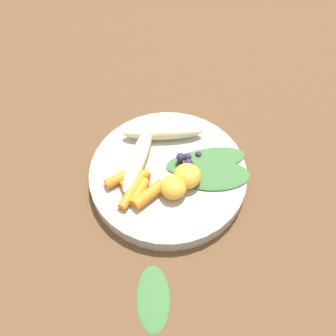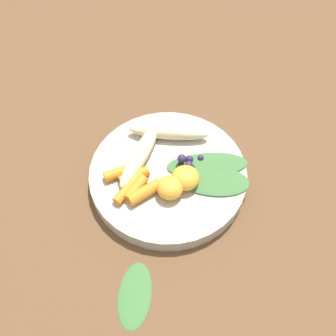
% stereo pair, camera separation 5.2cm
% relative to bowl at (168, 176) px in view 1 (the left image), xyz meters
% --- Properties ---
extents(ground_plane, '(2.40, 2.40, 0.00)m').
position_rel_bowl_xyz_m(ground_plane, '(0.00, 0.00, -0.01)').
color(ground_plane, brown).
extents(bowl, '(0.25, 0.25, 0.03)m').
position_rel_bowl_xyz_m(bowl, '(0.00, 0.00, 0.00)').
color(bowl, '#B2AD9E').
rests_on(bowl, ground_plane).
extents(banana_peeled_left, '(0.12, 0.10, 0.03)m').
position_rel_bowl_xyz_m(banana_peeled_left, '(0.03, -0.04, 0.03)').
color(banana_peeled_left, beige).
rests_on(banana_peeled_left, bowl).
extents(banana_peeled_right, '(0.13, 0.10, 0.03)m').
position_rel_bowl_xyz_m(banana_peeled_right, '(-0.04, -0.06, 0.03)').
color(banana_peeled_right, beige).
rests_on(banana_peeled_right, bowl).
extents(orange_segment_near, '(0.04, 0.04, 0.03)m').
position_rel_bowl_xyz_m(orange_segment_near, '(-0.01, 0.03, 0.03)').
color(orange_segment_near, '#F4A833').
rests_on(orange_segment_near, bowl).
extents(orange_segment_far, '(0.04, 0.04, 0.03)m').
position_rel_bowl_xyz_m(orange_segment_far, '(0.02, 0.04, 0.03)').
color(orange_segment_far, '#F4A833').
rests_on(orange_segment_far, bowl).
extents(carrot_front, '(0.06, 0.02, 0.02)m').
position_rel_bowl_xyz_m(carrot_front, '(0.07, -0.03, 0.02)').
color(carrot_front, orange).
rests_on(carrot_front, bowl).
extents(carrot_mid_left, '(0.05, 0.02, 0.02)m').
position_rel_bowl_xyz_m(carrot_mid_left, '(0.05, -0.01, 0.02)').
color(carrot_mid_left, orange).
rests_on(carrot_mid_left, bowl).
extents(carrot_mid_right, '(0.06, 0.04, 0.01)m').
position_rel_bowl_xyz_m(carrot_mid_right, '(0.07, 0.00, 0.02)').
color(carrot_mid_right, orange).
rests_on(carrot_mid_right, bowl).
extents(carrot_rear, '(0.05, 0.04, 0.02)m').
position_rel_bowl_xyz_m(carrot_rear, '(0.06, 0.01, 0.02)').
color(carrot_rear, orange).
rests_on(carrot_rear, bowl).
extents(carrot_small, '(0.06, 0.02, 0.02)m').
position_rel_bowl_xyz_m(carrot_small, '(0.05, 0.02, 0.02)').
color(carrot_small, orange).
rests_on(carrot_small, bowl).
extents(blueberry_pile, '(0.04, 0.05, 0.03)m').
position_rel_bowl_xyz_m(blueberry_pile, '(-0.03, 0.01, 0.02)').
color(blueberry_pile, '#2D234C').
rests_on(blueberry_pile, bowl).
extents(coconut_shred_patch, '(0.04, 0.04, 0.00)m').
position_rel_bowl_xyz_m(coconut_shred_patch, '(-0.04, 0.04, 0.01)').
color(coconut_shred_patch, white).
rests_on(coconut_shred_patch, bowl).
extents(kale_leaf_left, '(0.13, 0.11, 0.00)m').
position_rel_bowl_xyz_m(kale_leaf_left, '(-0.05, 0.05, 0.02)').
color(kale_leaf_left, '#3D7038').
rests_on(kale_leaf_left, bowl).
extents(kale_leaf_right, '(0.14, 0.10, 0.00)m').
position_rel_bowl_xyz_m(kale_leaf_right, '(-0.06, 0.02, 0.02)').
color(kale_leaf_right, '#3D7038').
rests_on(kale_leaf_right, bowl).
extents(kale_leaf_stray, '(0.09, 0.11, 0.01)m').
position_rel_bowl_xyz_m(kale_leaf_stray, '(0.13, 0.14, -0.01)').
color(kale_leaf_stray, '#3D7038').
rests_on(kale_leaf_stray, ground_plane).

